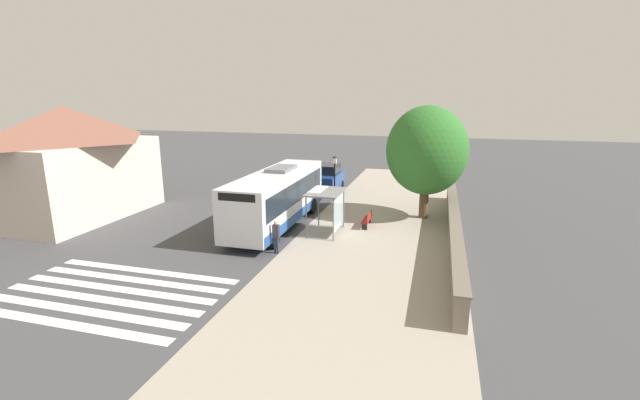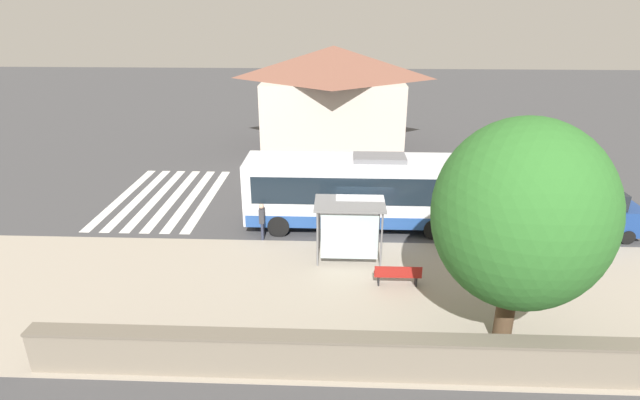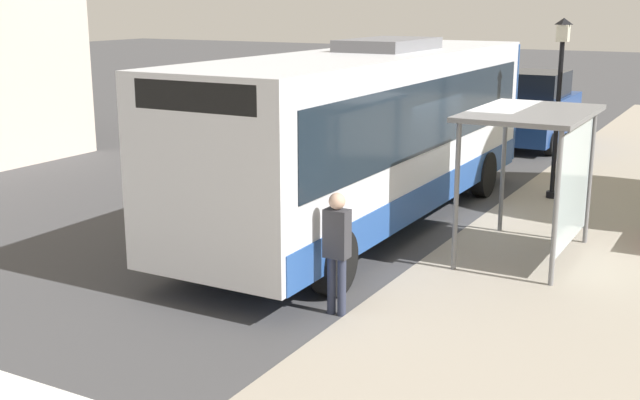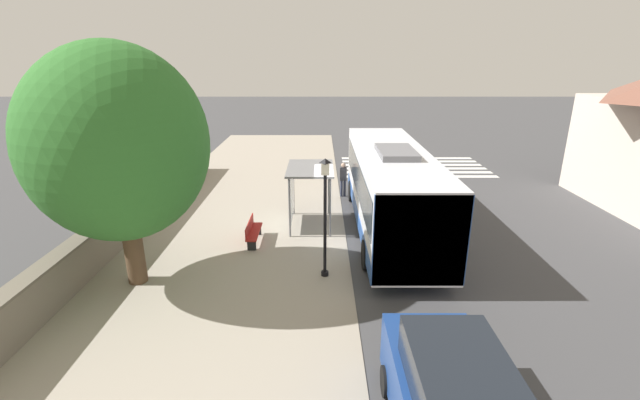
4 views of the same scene
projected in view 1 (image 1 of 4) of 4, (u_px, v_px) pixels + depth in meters
ground_plane at (306, 227)px, 25.94m from camera, size 120.00×120.00×0.00m
sidewalk_plaza at (380, 234)px, 24.76m from camera, size 9.00×44.00×0.02m
crosswalk_stripes at (110, 294)px, 17.29m from camera, size 9.00×5.25×0.01m
stone_wall at (454, 228)px, 23.54m from camera, size 0.60×20.00×1.38m
background_building at (69, 161)px, 27.54m from camera, size 7.33×10.23×7.16m
bus at (277, 197)px, 25.87m from camera, size 2.77×10.71×3.53m
bus_shelter at (328, 198)px, 24.39m from camera, size 1.86×2.85×2.49m
pedestrian at (276, 234)px, 21.48m from camera, size 0.34×0.23×1.74m
bench at (367, 219)px, 25.95m from camera, size 0.40×1.77×0.88m
street_lamp_near at (335, 179)px, 28.63m from camera, size 0.28×0.28×3.89m
shade_tree at (427, 151)px, 26.95m from camera, size 5.10×5.10×7.22m
parked_car_behind_bus at (328, 178)px, 35.61m from camera, size 1.94×4.40×2.20m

